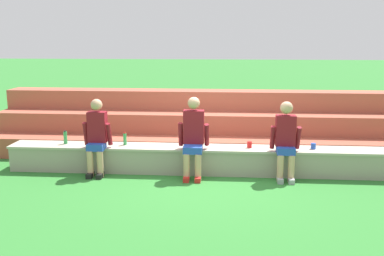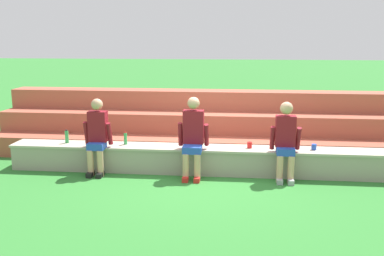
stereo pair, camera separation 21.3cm
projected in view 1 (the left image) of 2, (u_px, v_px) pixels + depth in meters
The scene contains 10 objects.
ground_plane at pixel (205, 176), 7.69m from camera, with size 80.00×80.00×0.00m, color #2D752D.
stone_seating_wall at pixel (206, 159), 7.88m from camera, with size 7.19×0.54×0.47m.
brick_bleachers at pixel (210, 128), 9.43m from camera, with size 9.12×1.77×1.25m.
person_far_left at pixel (97, 135), 7.68m from camera, with size 0.50×0.48×1.35m.
person_left_of_center at pixel (193, 135), 7.56m from camera, with size 0.54×0.59×1.40m.
person_center at pixel (286, 139), 7.42m from camera, with size 0.51×0.49×1.35m.
water_bottle_mid_left at pixel (125, 139), 7.97m from camera, with size 0.06×0.06×0.24m.
water_bottle_center_gap at pixel (65, 137), 8.05m from camera, with size 0.07×0.07×0.25m.
plastic_cup_middle at pixel (313, 146), 7.69m from camera, with size 0.09×0.09×0.10m, color blue.
plastic_cup_right_end at pixel (249, 145), 7.78m from camera, with size 0.09×0.09×0.11m, color red.
Camera 1 is at (0.34, -7.34, 2.42)m, focal length 40.75 mm.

